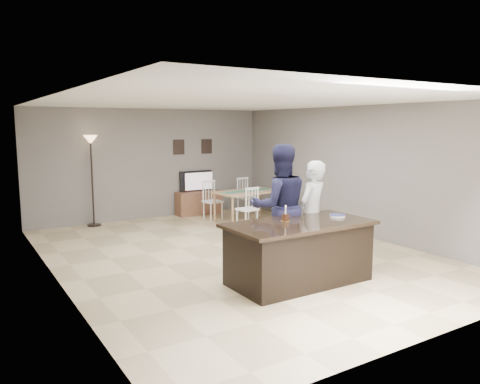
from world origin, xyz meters
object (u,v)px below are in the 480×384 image
television (198,181)px  birthday_cake (285,217)px  man (280,207)px  woman (312,214)px  kitchen_island (299,252)px  floor_lamp (91,156)px  tv_console (199,203)px  plate_stack (337,216)px  dining_table (247,196)px

television → birthday_cake: birthday_cake is taller
man → woman: bearing=177.1°
kitchen_island → floor_lamp: 5.90m
kitchen_island → woman: 0.98m
woman → tv_console: bearing=-116.8°
birthday_cake → plate_stack: 0.87m
tv_console → plate_stack: size_ratio=4.95×
woman → floor_lamp: size_ratio=0.83×
kitchen_island → woman: (0.70, 0.55, 0.41)m
birthday_cake → floor_lamp: floor_lamp is taller
woman → plate_stack: size_ratio=7.14×
plate_stack → floor_lamp: 6.07m
dining_table → floor_lamp: (-3.30, 1.39, 1.01)m
kitchen_island → dining_table: bearing=66.8°
floor_lamp → television: bearing=1.1°
birthday_cake → tv_console: bearing=76.3°
tv_console → plate_stack: plate_stack is taller
television → tv_console: bearing=90.0°
kitchen_island → plate_stack: plate_stack is taller
kitchen_island → birthday_cake: size_ratio=9.43×
birthday_cake → dining_table: birthday_cake is taller
television → birthday_cake: size_ratio=4.01×
floor_lamp → birthday_cake: bearing=-75.6°
man → tv_console: bearing=-82.3°
birthday_cake → dining_table: bearing=64.5°
plate_stack → dining_table: bearing=75.8°
tv_console → birthday_cake: birthday_cake is taller
man → birthday_cake: (-0.32, -0.57, -0.05)m
television → dining_table: (0.60, -1.44, -0.26)m
kitchen_island → plate_stack: (0.74, -0.01, 0.46)m
tv_console → television: (0.00, 0.07, 0.56)m
birthday_cake → plate_stack: birthday_cake is taller
tv_console → man: 4.97m
woman → birthday_cake: woman is taller
birthday_cake → dining_table: (1.91, 4.02, -0.35)m
plate_stack → man: bearing=124.8°
kitchen_island → tv_console: bearing=77.8°
plate_stack → dining_table: (1.06, 4.21, -0.32)m
tv_console → floor_lamp: 3.00m
birthday_cake → floor_lamp: 5.62m
woman → kitchen_island: bearing=16.8°
television → man: (-0.99, -4.89, 0.14)m
dining_table → birthday_cake: bearing=-121.2°
television → birthday_cake: bearing=76.5°
man → floor_lamp: 5.17m
television → woman: bearing=84.4°
birthday_cake → man: bearing=60.5°
tv_console → kitchen_island: bearing=-102.2°
woman → plate_stack: bearing=72.0°
man → television: bearing=-82.1°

